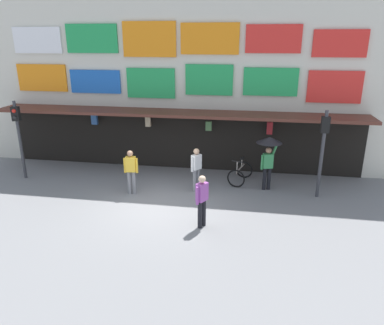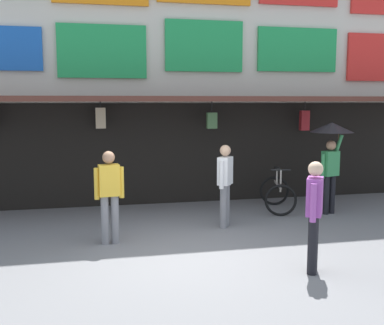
{
  "view_description": "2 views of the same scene",
  "coord_description": "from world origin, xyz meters",
  "px_view_note": "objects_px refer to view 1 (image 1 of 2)",
  "views": [
    {
      "loc": [
        2.98,
        -11.11,
        5.57
      ],
      "look_at": [
        0.93,
        1.48,
        1.15
      ],
      "focal_mm": 34.12,
      "sensor_mm": 36.0,
      "label": 1
    },
    {
      "loc": [
        -1.51,
        -7.29,
        2.56
      ],
      "look_at": [
        0.42,
        1.64,
        1.33
      ],
      "focal_mm": 43.15,
      "sensor_mm": 36.0,
      "label": 2
    }
  ],
  "objects_px": {
    "bicycle_parked": "(240,173)",
    "pedestrian_in_red": "(131,169)",
    "traffic_light_far": "(323,140)",
    "traffic_light_near": "(18,128)",
    "pedestrian_in_white": "(196,167)",
    "pedestrian_with_umbrella": "(269,148)",
    "pedestrian_in_yellow": "(202,198)"
  },
  "relations": [
    {
      "from": "traffic_light_near",
      "to": "pedestrian_with_umbrella",
      "type": "bearing_deg",
      "value": 2.24
    },
    {
      "from": "traffic_light_far",
      "to": "bicycle_parked",
      "type": "relative_size",
      "value": 2.45
    },
    {
      "from": "traffic_light_near",
      "to": "pedestrian_in_white",
      "type": "height_order",
      "value": "traffic_light_near"
    },
    {
      "from": "pedestrian_in_white",
      "to": "pedestrian_with_umbrella",
      "type": "bearing_deg",
      "value": 12.11
    },
    {
      "from": "traffic_light_far",
      "to": "pedestrian_in_yellow",
      "type": "xyz_separation_m",
      "value": [
        -3.87,
        -2.89,
        -1.19
      ]
    },
    {
      "from": "traffic_light_near",
      "to": "pedestrian_with_umbrella",
      "type": "height_order",
      "value": "traffic_light_near"
    },
    {
      "from": "pedestrian_with_umbrella",
      "to": "pedestrian_in_yellow",
      "type": "bearing_deg",
      "value": -122.11
    },
    {
      "from": "pedestrian_in_yellow",
      "to": "pedestrian_with_umbrella",
      "type": "bearing_deg",
      "value": 57.89
    },
    {
      "from": "pedestrian_in_red",
      "to": "pedestrian_in_yellow",
      "type": "xyz_separation_m",
      "value": [
        2.91,
        -2.08,
        -0.04
      ]
    },
    {
      "from": "bicycle_parked",
      "to": "pedestrian_in_white",
      "type": "bearing_deg",
      "value": -145.35
    },
    {
      "from": "pedestrian_in_yellow",
      "to": "pedestrian_in_white",
      "type": "bearing_deg",
      "value": 102.18
    },
    {
      "from": "pedestrian_with_umbrella",
      "to": "pedestrian_in_yellow",
      "type": "height_order",
      "value": "pedestrian_with_umbrella"
    },
    {
      "from": "traffic_light_near",
      "to": "traffic_light_far",
      "type": "bearing_deg",
      "value": 0.09
    },
    {
      "from": "pedestrian_in_white",
      "to": "traffic_light_far",
      "type": "bearing_deg",
      "value": 2.55
    },
    {
      "from": "traffic_light_far",
      "to": "traffic_light_near",
      "type": "bearing_deg",
      "value": -179.91
    },
    {
      "from": "traffic_light_far",
      "to": "pedestrian_with_umbrella",
      "type": "distance_m",
      "value": 1.93
    },
    {
      "from": "pedestrian_in_red",
      "to": "pedestrian_in_yellow",
      "type": "relative_size",
      "value": 1.0
    },
    {
      "from": "bicycle_parked",
      "to": "pedestrian_in_white",
      "type": "height_order",
      "value": "pedestrian_in_white"
    },
    {
      "from": "traffic_light_near",
      "to": "pedestrian_in_red",
      "type": "height_order",
      "value": "traffic_light_near"
    },
    {
      "from": "bicycle_parked",
      "to": "pedestrian_in_red",
      "type": "relative_size",
      "value": 0.78
    },
    {
      "from": "pedestrian_in_red",
      "to": "traffic_light_far",
      "type": "bearing_deg",
      "value": 6.83
    },
    {
      "from": "pedestrian_with_umbrella",
      "to": "pedestrian_in_red",
      "type": "bearing_deg",
      "value": -166.63
    },
    {
      "from": "bicycle_parked",
      "to": "pedestrian_in_white",
      "type": "xyz_separation_m",
      "value": [
        -1.61,
        -1.11,
        0.55
      ]
    },
    {
      "from": "traffic_light_far",
      "to": "pedestrian_with_umbrella",
      "type": "xyz_separation_m",
      "value": [
        -1.83,
        0.37,
        -0.5
      ]
    },
    {
      "from": "traffic_light_far",
      "to": "pedestrian_in_white",
      "type": "distance_m",
      "value": 4.61
    },
    {
      "from": "traffic_light_near",
      "to": "pedestrian_in_yellow",
      "type": "bearing_deg",
      "value": -20.27
    },
    {
      "from": "bicycle_parked",
      "to": "pedestrian_in_red",
      "type": "distance_m",
      "value": 4.34
    },
    {
      "from": "traffic_light_near",
      "to": "traffic_light_far",
      "type": "xyz_separation_m",
      "value": [
        11.66,
        0.02,
        0.0
      ]
    },
    {
      "from": "bicycle_parked",
      "to": "pedestrian_with_umbrella",
      "type": "xyz_separation_m",
      "value": [
        1.02,
        -0.55,
        1.25
      ]
    },
    {
      "from": "bicycle_parked",
      "to": "pedestrian_in_red",
      "type": "height_order",
      "value": "pedestrian_in_red"
    },
    {
      "from": "traffic_light_near",
      "to": "pedestrian_in_red",
      "type": "bearing_deg",
      "value": -9.24
    },
    {
      "from": "pedestrian_in_red",
      "to": "pedestrian_in_white",
      "type": "distance_m",
      "value": 2.41
    }
  ]
}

